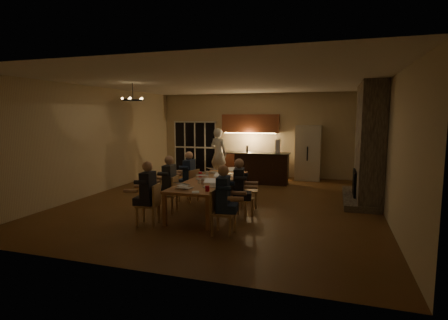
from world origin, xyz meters
TOP-DOWN VIEW (x-y plane):
  - floor at (0.00, 0.00)m, footprint 9.00×9.00m
  - back_wall at (0.00, 4.52)m, footprint 8.00×0.04m
  - left_wall at (-4.02, 0.00)m, footprint 0.04×9.00m
  - right_wall at (4.02, 0.00)m, footprint 0.04×9.00m
  - ceiling at (0.00, 0.00)m, footprint 8.00×9.00m
  - french_doors at (-2.70, 4.47)m, footprint 1.86×0.08m
  - fireplace at (3.70, 1.20)m, footprint 0.58×2.50m
  - kitchenette at (-0.30, 4.20)m, footprint 2.24×0.68m
  - refrigerator at (1.90, 4.15)m, footprint 0.90×0.68m
  - dining_table at (-0.08, -0.87)m, footprint 1.10×3.17m
  - bar_island at (0.44, 2.89)m, footprint 1.93×0.74m
  - chair_left_near at (-0.95, -2.44)m, footprint 0.50×0.50m
  - chair_left_mid at (-1.01, -1.40)m, footprint 0.49×0.49m
  - chair_left_far at (-0.96, -0.24)m, footprint 0.54×0.54m
  - chair_right_near at (0.79, -2.55)m, footprint 0.45×0.45m
  - chair_right_mid at (0.84, -1.31)m, footprint 0.52×0.52m
  - chair_right_far at (0.77, -0.32)m, footprint 0.52×0.52m
  - person_left_near at (-0.93, -2.44)m, footprint 0.67×0.67m
  - person_right_near at (0.77, -2.49)m, footprint 0.67×0.67m
  - person_left_mid at (-0.99, -1.32)m, footprint 0.65×0.65m
  - person_right_mid at (0.79, -1.38)m, footprint 0.70×0.70m
  - person_left_far at (-0.94, -0.23)m, footprint 0.63×0.63m
  - standing_person at (-1.29, 3.33)m, footprint 0.79×0.64m
  - chandelier at (-2.32, -0.71)m, footprint 0.57×0.57m
  - laptop_a at (-0.30, -1.98)m, footprint 0.36×0.33m
  - laptop_b at (0.20, -1.67)m, footprint 0.36×0.33m
  - laptop_c at (-0.33, -0.79)m, footprint 0.40×0.37m
  - laptop_d at (0.16, -0.88)m, footprint 0.34×0.31m
  - laptop_e at (-0.35, 0.26)m, footprint 0.40×0.37m
  - laptop_f at (0.20, 0.18)m, footprint 0.42×0.41m
  - mug_front at (-0.19, -1.36)m, footprint 0.08×0.08m
  - mug_mid at (-0.03, -0.28)m, footprint 0.08×0.08m
  - mug_back at (-0.46, -0.12)m, footprint 0.08×0.08m
  - redcup_near at (0.30, -2.12)m, footprint 0.09×0.09m
  - redcup_mid at (-0.51, -0.48)m, footprint 0.09×0.09m
  - can_silver at (-0.05, -1.50)m, footprint 0.06×0.06m
  - can_cola at (-0.28, 0.46)m, footprint 0.06×0.06m
  - plate_near at (0.23, -1.38)m, footprint 0.27×0.27m
  - plate_left at (-0.42, -1.80)m, footprint 0.25×0.25m
  - plate_far at (0.33, -0.18)m, footprint 0.28×0.28m
  - notepad at (0.10, -2.29)m, footprint 0.22×0.25m
  - bar_bottle at (-0.10, 2.92)m, footprint 0.08×0.08m
  - bar_blender at (0.97, 2.98)m, footprint 0.15×0.15m

SIDE VIEW (x-z plane):
  - floor at x=0.00m, z-range 0.00..0.00m
  - dining_table at x=-0.08m, z-range 0.00..0.75m
  - chair_left_near at x=-0.95m, z-range 0.00..0.89m
  - chair_left_mid at x=-1.01m, z-range 0.00..0.89m
  - chair_left_far at x=-0.96m, z-range 0.00..0.89m
  - chair_right_near at x=0.79m, z-range 0.00..0.89m
  - chair_right_mid at x=0.84m, z-range 0.00..0.89m
  - chair_right_far at x=0.77m, z-range 0.00..0.89m
  - bar_island at x=0.44m, z-range 0.00..1.08m
  - person_left_near at x=-0.93m, z-range 0.00..1.38m
  - person_right_near at x=0.77m, z-range 0.00..1.38m
  - person_left_mid at x=-0.99m, z-range 0.00..1.38m
  - person_right_mid at x=0.79m, z-range 0.00..1.38m
  - person_left_far at x=-0.94m, z-range 0.00..1.38m
  - notepad at x=0.10m, z-range 0.75..0.76m
  - plate_near at x=0.23m, z-range 0.75..0.77m
  - plate_left at x=-0.42m, z-range 0.75..0.77m
  - plate_far at x=0.33m, z-range 0.75..0.77m
  - mug_front at x=-0.19m, z-range 0.75..0.85m
  - mug_mid at x=-0.03m, z-range 0.75..0.85m
  - mug_back at x=-0.46m, z-range 0.75..0.85m
  - redcup_near at x=0.30m, z-range 0.75..0.87m
  - redcup_mid at x=-0.51m, z-range 0.75..0.87m
  - can_silver at x=-0.05m, z-range 0.75..0.87m
  - can_cola at x=-0.28m, z-range 0.75..0.87m
  - laptop_a at x=-0.30m, z-range 0.75..0.98m
  - laptop_b at x=0.20m, z-range 0.75..0.98m
  - laptop_c at x=-0.33m, z-range 0.75..0.98m
  - laptop_d at x=0.16m, z-range 0.75..0.98m
  - laptop_e at x=-0.35m, z-range 0.75..0.98m
  - laptop_f at x=0.20m, z-range 0.75..0.98m
  - standing_person at x=-1.29m, z-range 0.00..1.89m
  - refrigerator at x=1.90m, z-range 0.00..2.00m
  - french_doors at x=-2.70m, z-range 0.00..2.10m
  - kitchenette at x=-0.30m, z-range 0.00..2.40m
  - bar_bottle at x=-0.10m, z-range 1.08..1.32m
  - bar_blender at x=0.97m, z-range 1.08..1.54m
  - back_wall at x=0.00m, z-range 0.00..3.20m
  - left_wall at x=-4.02m, z-range 0.00..3.20m
  - right_wall at x=4.02m, z-range 0.00..3.20m
  - fireplace at x=3.70m, z-range 0.00..3.20m
  - chandelier at x=-2.32m, z-range 2.73..2.77m
  - ceiling at x=0.00m, z-range 3.20..3.24m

